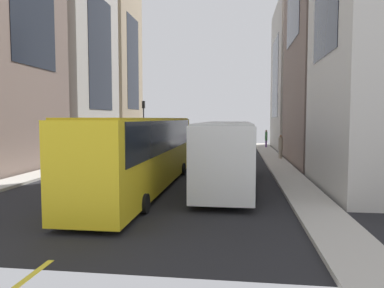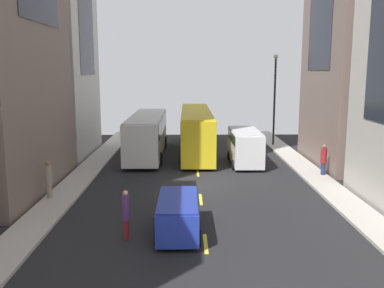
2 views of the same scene
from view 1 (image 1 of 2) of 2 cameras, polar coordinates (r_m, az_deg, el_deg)
The scene contains 23 objects.
ground_plane at distance 28.85m, azimuth -1.88°, elevation -3.02°, with size 41.12×41.12×0.00m, color black.
sidewalk_west at distance 28.62m, azimuth 13.45°, elevation -3.04°, with size 1.80×44.00×0.15m, color #B2ADA3.
sidewalk_east at distance 31.01m, azimuth -16.00°, elevation -2.54°, with size 1.80×44.00×0.15m, color #B2ADA3.
lane_stripe_0 at distance 49.59m, azimuth 2.05°, elevation -0.04°, with size 0.16×2.00×0.01m, color yellow.
lane_stripe_1 at distance 43.64m, azimuth 1.31°, elevation -0.60°, with size 0.16×2.00×0.01m, color yellow.
lane_stripe_2 at distance 37.70m, azimuth 0.33°, elevation -1.34°, with size 0.16×2.00×0.01m, color yellow.
lane_stripe_3 at distance 31.79m, azimuth -1.01°, elevation -2.35°, with size 0.16×2.00×0.01m, color yellow.
lane_stripe_4 at distance 25.92m, azimuth -2.96°, elevation -3.82°, with size 0.16×2.00×0.01m, color yellow.
lane_stripe_5 at distance 20.12m, azimuth -6.06°, elevation -6.13°, with size 0.16×2.00×0.01m, color yellow.
lane_stripe_6 at distance 14.48m, azimuth -11.70°, elevation -10.23°, with size 0.16×2.00×0.01m, color yellow.
lane_stripe_7 at distance 9.31m, azimuth -24.57°, elevation -18.75°, with size 0.16×2.00×0.01m, color yellow.
building_west_0 at distance 43.77m, azimuth 17.56°, elevation 9.95°, with size 6.88×11.77×16.38m.
building_east_0 at distance 48.25m, azimuth -13.05°, elevation 12.28°, with size 6.43×8.90×21.07m.
building_east_1 at distance 38.97m, azimuth -20.88°, elevation 13.10°, with size 9.44×10.53×19.70m.
city_bus_white at distance 19.18m, azimuth 5.49°, elevation -0.59°, with size 2.80×11.92×3.35m.
streetcar_yellow at distance 18.21m, azimuth -7.54°, elevation -0.49°, with size 2.70×14.97×3.59m.
delivery_van_white at distance 24.10m, azimuth -12.55°, elevation -0.90°, with size 2.25×5.45×2.58m.
car_blue_0 at distance 36.38m, azimuth 1.89°, elevation -0.08°, with size 1.88×4.12×1.57m.
pedestrian_waiting_curb at distance 29.45m, azimuth -18.53°, elevation -0.73°, with size 0.40×0.40×2.01m.
pedestrian_crossing_mid at distance 43.54m, azimuth 11.69°, elevation 0.96°, with size 0.29×0.29×2.05m.
pedestrian_crossing_near at distance 31.59m, azimuth 13.88°, elevation -0.32°, with size 0.37×0.37×2.02m.
pedestrian_walking_far at distance 36.90m, azimuth 5.30°, elevation 0.31°, with size 0.30×0.30×2.13m.
traffic_light_near_corner at distance 45.30m, azimuth -7.68°, elevation 4.65°, with size 0.32×0.44×5.57m.
Camera 1 is at (-4.65, 28.25, 3.56)m, focal length 33.61 mm.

